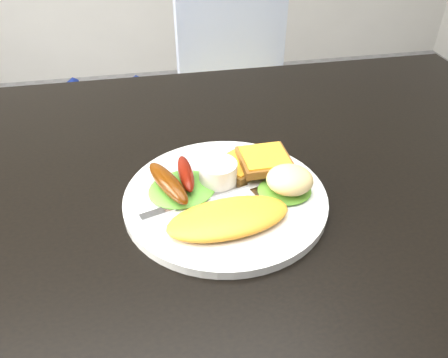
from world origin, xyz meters
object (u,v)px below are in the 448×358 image
(person, at_px, (81,11))
(plate, at_px, (225,198))
(dining_table, at_px, (228,188))
(dining_chair, at_px, (243,99))

(person, xyz_separation_m, plate, (0.23, -0.71, -0.07))
(dining_table, relative_size, plate, 4.27)
(dining_chair, xyz_separation_m, person, (-0.47, -0.19, 0.38))
(dining_chair, bearing_deg, person, -166.24)
(person, relative_size, plate, 5.89)
(dining_chair, relative_size, plate, 1.48)
(dining_chair, height_order, plate, plate)
(person, distance_m, plate, 0.75)
(dining_table, relative_size, dining_chair, 2.89)
(dining_table, height_order, person, person)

